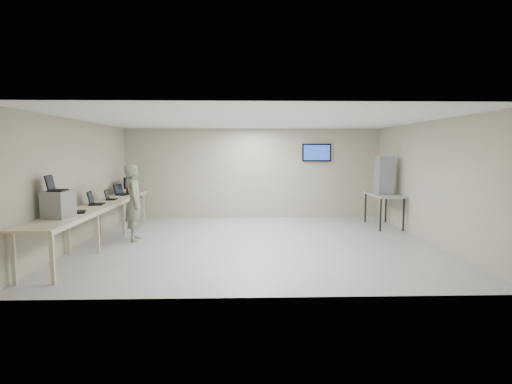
{
  "coord_description": "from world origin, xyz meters",
  "views": [
    {
      "loc": [
        -0.27,
        -9.08,
        2.13
      ],
      "look_at": [
        0.0,
        0.2,
        1.15
      ],
      "focal_mm": 28.0,
      "sensor_mm": 36.0,
      "label": 1
    }
  ],
  "objects_px": {
    "workbench": "(99,208)",
    "side_table": "(384,197)",
    "equipment_box": "(58,204)",
    "soldier": "(134,202)"
  },
  "relations": [
    {
      "from": "workbench",
      "to": "side_table",
      "type": "distance_m",
      "value": 7.41
    },
    {
      "from": "equipment_box",
      "to": "side_table",
      "type": "relative_size",
      "value": 0.33
    },
    {
      "from": "workbench",
      "to": "side_table",
      "type": "height_order",
      "value": "side_table"
    },
    {
      "from": "workbench",
      "to": "side_table",
      "type": "relative_size",
      "value": 3.96
    },
    {
      "from": "workbench",
      "to": "equipment_box",
      "type": "bearing_deg",
      "value": -91.99
    },
    {
      "from": "workbench",
      "to": "equipment_box",
      "type": "height_order",
      "value": "equipment_box"
    },
    {
      "from": "soldier",
      "to": "side_table",
      "type": "height_order",
      "value": "soldier"
    },
    {
      "from": "equipment_box",
      "to": "soldier",
      "type": "relative_size",
      "value": 0.27
    },
    {
      "from": "soldier",
      "to": "side_table",
      "type": "bearing_deg",
      "value": -89.96
    },
    {
      "from": "equipment_box",
      "to": "side_table",
      "type": "distance_m",
      "value": 8.1
    }
  ]
}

